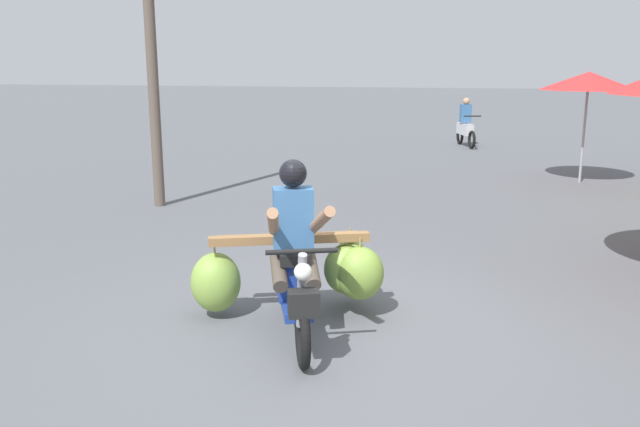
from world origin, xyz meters
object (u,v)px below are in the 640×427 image
Objects in this scene: motorbike_main_loaded at (303,269)px; utility_pole at (150,24)px; motorbike_distant_ahead_left at (465,127)px; market_umbrella_near_shop at (589,81)px.

utility_pole is (-3.64, 4.42, 2.47)m from motorbike_main_loaded.
utility_pole is at bearing 129.46° from motorbike_main_loaded.
motorbike_distant_ahead_left is 0.71× the size of market_umbrella_near_shop.
motorbike_distant_ahead_left is at bearing 84.32° from motorbike_main_loaded.
motorbike_main_loaded is 6.24m from utility_pole.
motorbike_distant_ahead_left is 10.95m from utility_pole.
motorbike_main_loaded is 1.24× the size of motorbike_distant_ahead_left.
motorbike_main_loaded is at bearing -114.07° from market_umbrella_near_shop.
utility_pole reaches higher than motorbike_distant_ahead_left.
motorbike_main_loaded is 9.22m from market_umbrella_near_shop.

